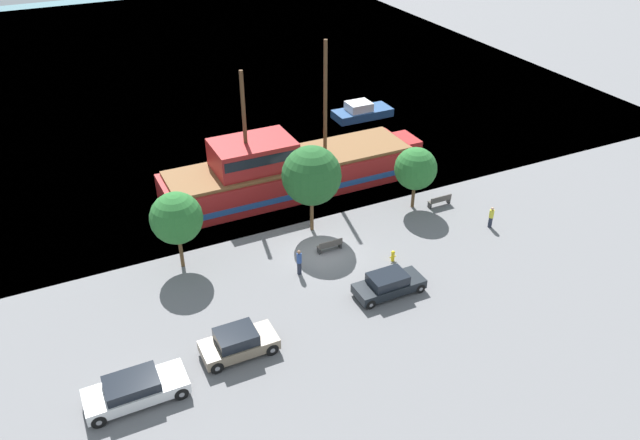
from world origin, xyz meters
The scene contains 15 objects.
ground_plane centered at (0.00, 0.00, 0.00)m, with size 160.00×160.00×0.00m, color slate.
water_surface centered at (0.00, 44.00, 0.00)m, with size 80.00×80.00×0.00m, color slate.
pirate_ship centered at (1.22, 8.74, 1.68)m, with size 20.72×4.93×11.20m.
moored_boat_dockside centered at (13.41, 18.97, 0.59)m, with size 5.66×2.42×1.58m.
parked_car_curb_front centered at (1.67, -5.48, 0.68)m, with size 4.27×1.77×1.38m.
parked_car_curb_mid centered at (-13.56, -7.28, 0.70)m, with size 4.86×2.00×1.38m.
parked_car_curb_rear centered at (-8.04, -6.41, 0.74)m, with size 3.99×1.92×1.51m.
fire_hydrant centered at (3.65, -2.76, 0.41)m, with size 0.42×0.25×0.76m.
bench_promenade_east centered at (10.42, 1.71, 0.44)m, with size 1.79×0.45×0.85m.
bench_promenade_west centered at (0.53, 0.00, 0.44)m, with size 1.68×0.45×0.85m.
pedestrian_walking_near centered at (11.88, -2.23, 0.80)m, with size 0.32×0.32×1.58m.
pedestrian_walking_far centered at (-2.31, -1.41, 0.89)m, with size 0.32×0.32×1.75m.
tree_row_east centered at (-8.62, 2.56, 3.56)m, with size 3.23×3.23×5.19m.
tree_row_mideast centered at (0.57, 2.87, 4.21)m, with size 3.99×3.99×6.22m.
tree_row_midwest centered at (8.53, 2.46, 3.14)m, with size 3.05×3.05×4.67m.
Camera 1 is at (-14.74, -30.11, 23.37)m, focal length 35.00 mm.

